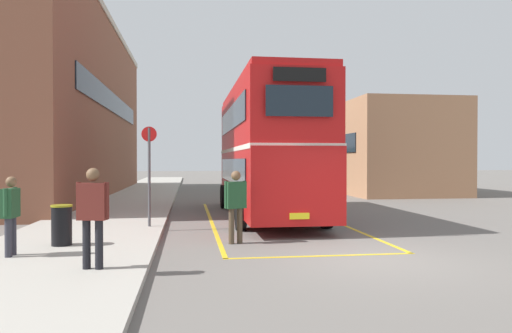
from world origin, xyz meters
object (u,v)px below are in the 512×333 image
Objects in this scene: pedestrian_waiting_near at (11,211)px; double_decker_bus at (266,148)px; single_deck_bus at (276,166)px; pedestrian_boarding at (236,201)px; bus_stop_sign at (149,167)px; pedestrian_waiting_far at (93,210)px; litter_bin at (62,225)px.

double_decker_bus is at bearing 48.50° from pedestrian_waiting_near.
single_deck_bus reaches higher than pedestrian_boarding.
double_decker_bus is at bearing 38.24° from bus_stop_sign.
pedestrian_waiting_near is at bearing -131.50° from double_decker_bus.
double_decker_bus is at bearing 62.38° from pedestrian_waiting_far.
bus_stop_sign is (-2.30, 2.45, 0.82)m from pedestrian_boarding.
pedestrian_waiting_near reaches higher than litter_bin.
pedestrian_waiting_near is 0.89× the size of pedestrian_waiting_far.
single_deck_bus is 10.67× the size of litter_bin.
single_deck_bus is 22.29m from pedestrian_boarding.
pedestrian_boarding is (-1.66, -5.58, -1.45)m from double_decker_bus.
bus_stop_sign is at bearing 133.13° from pedestrian_boarding.
litter_bin is at bearing -120.33° from bus_stop_sign.
pedestrian_boarding is (-4.97, -21.72, -0.58)m from single_deck_bus.
pedestrian_waiting_far reaches higher than pedestrian_waiting_near.
double_decker_bus is 6.67× the size of pedestrian_waiting_near.
bus_stop_sign is (2.41, 4.08, 0.82)m from pedestrian_waiting_near.
pedestrian_boarding is at bearing 46.89° from pedestrian_waiting_far.
pedestrian_waiting_near is 0.55× the size of bus_stop_sign.
double_decker_bus is at bearing 73.38° from pedestrian_boarding.
bus_stop_sign reaches higher than litter_bin.
pedestrian_boarding is at bearing 6.78° from litter_bin.
litter_bin is (-5.68, -6.05, -1.91)m from double_decker_bus.
double_decker_bus is 11.67× the size of litter_bin.
single_deck_bus is 25.96m from pedestrian_waiting_far.
pedestrian_boarding reaches higher than litter_bin.
bus_stop_sign is at bearing 84.36° from pedestrian_waiting_far.
double_decker_bus is 3.68× the size of bus_stop_sign.
pedestrian_waiting_far reaches higher than litter_bin.
pedestrian_waiting_far is (1.87, -1.41, 0.13)m from pedestrian_waiting_near.
bus_stop_sign reaches higher than pedestrian_boarding.
double_decker_bus is 9.81m from pedestrian_waiting_far.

